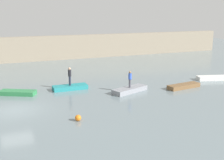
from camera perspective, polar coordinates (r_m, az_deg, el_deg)
ground_plane at (r=24.29m, az=-18.67°, el=-5.75°), size 120.00×120.00×0.00m
embankment_wall at (r=46.67m, az=-21.13°, el=5.50°), size 80.00×1.20×3.88m
rowboat_green at (r=28.62m, az=-18.21°, el=-2.40°), size 3.50×2.61×0.40m
rowboat_teal at (r=29.33m, az=-8.32°, el=-1.46°), size 3.46×1.27×0.43m
rowboat_grey at (r=28.15m, az=3.55°, el=-1.94°), size 4.02×2.44×0.46m
rowboat_brown at (r=30.45m, az=14.05°, el=-1.17°), size 3.81×1.51×0.42m
rowboat_white at (r=35.12m, az=19.62°, el=0.40°), size 4.10×2.19×0.45m
person_blue_shirt at (r=27.87m, az=3.58°, el=0.32°), size 0.32×0.32×1.64m
person_dark_shirt at (r=29.03m, az=-8.40°, el=0.93°), size 0.32×0.32×1.84m
mooring_buoy at (r=21.00m, az=-6.76°, el=-7.48°), size 0.45×0.45×0.45m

